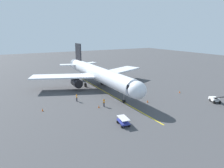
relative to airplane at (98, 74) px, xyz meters
The scene contains 11 objects.
ground_plane 4.07m from the airplane, 27.99° to the right, with size 220.00×220.00×0.00m, color #424244.
apron_lead_in_line 7.44m from the airplane, 89.98° to the left, with size 0.24×40.00×0.01m, color yellow.
airplane is the anchor object (origin of this frame).
ground_crew_marshaller 14.93m from the airplane, 69.87° to the left, with size 0.47×0.42×1.71m.
ground_crew_wing_walker 12.22m from the airplane, 41.34° to the left, with size 0.32×0.44×1.71m.
baggage_cart_near_nose 23.82m from the airplane, 75.18° to the left, with size 1.91×2.79×1.27m.
belt_loader_portside 29.43m from the airplane, 127.13° to the left, with size 3.19×4.61×2.32m.
safety_cone_nose_left 19.84m from the airplane, 31.01° to the left, with size 0.32×0.32×0.55m, color #F2590F.
safety_cone_nose_right 15.62m from the airplane, 65.59° to the left, with size 0.32×0.32×0.55m, color #F2590F.
safety_cone_wing_port 22.17m from the airplane, 138.21° to the left, with size 0.32×0.32×0.55m, color #F2590F.
safety_cone_wing_starboard 17.16m from the airplane, 105.79° to the left, with size 0.32×0.32×0.55m, color #F2590F.
Camera 1 is at (21.80, 48.69, 14.96)m, focal length 31.70 mm.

